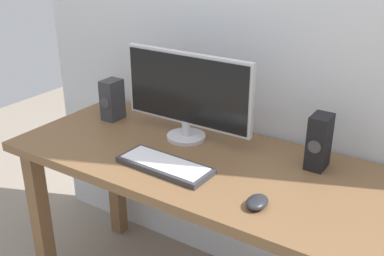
# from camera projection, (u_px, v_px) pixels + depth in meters

# --- Properties ---
(desk) EXTENTS (1.58, 0.67, 0.77)m
(desk) POSITION_uv_depth(u_px,v_px,m) (202.00, 184.00, 1.85)
(desk) COLOR brown
(desk) RESTS_ON ground_plane
(monitor) EXTENTS (0.60, 0.17, 0.37)m
(monitor) POSITION_uv_depth(u_px,v_px,m) (187.00, 93.00, 1.91)
(monitor) COLOR silver
(monitor) RESTS_ON desk
(keyboard_primary) EXTENTS (0.38, 0.16, 0.02)m
(keyboard_primary) POSITION_uv_depth(u_px,v_px,m) (165.00, 165.00, 1.73)
(keyboard_primary) COLOR #333338
(keyboard_primary) RESTS_ON desk
(mouse) EXTENTS (0.07, 0.10, 0.03)m
(mouse) POSITION_uv_depth(u_px,v_px,m) (257.00, 202.00, 1.49)
(mouse) COLOR #232328
(mouse) RESTS_ON desk
(speaker_right) EXTENTS (0.07, 0.10, 0.21)m
(speaker_right) POSITION_uv_depth(u_px,v_px,m) (319.00, 142.00, 1.70)
(speaker_right) COLOR black
(speaker_right) RESTS_ON desk
(speaker_left) EXTENTS (0.07, 0.10, 0.19)m
(speaker_left) POSITION_uv_depth(u_px,v_px,m) (112.00, 100.00, 2.15)
(speaker_left) COLOR #333338
(speaker_left) RESTS_ON desk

